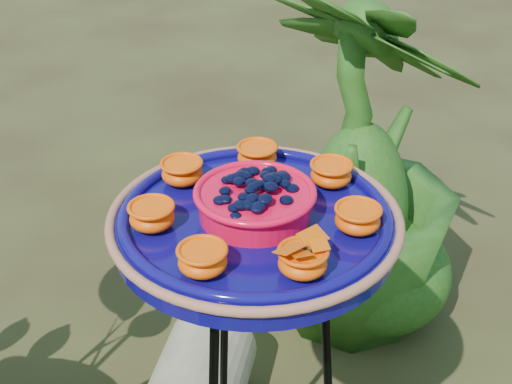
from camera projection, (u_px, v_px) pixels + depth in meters
feeder_dish at (255, 217)px, 1.04m from camera, size 0.50×0.50×0.10m
shrub_back_right at (360, 164)px, 1.90m from camera, size 0.63×0.63×1.00m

